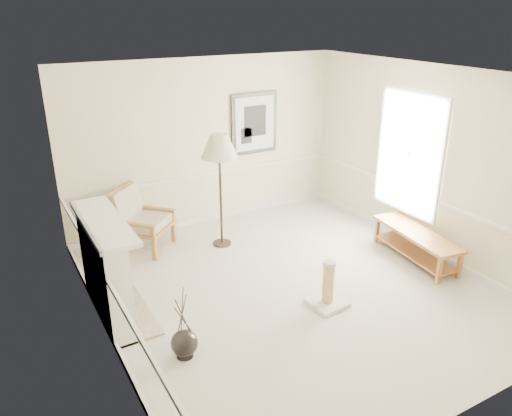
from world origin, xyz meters
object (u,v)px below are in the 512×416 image
Objects in this scene: floor_vase at (184,344)px; floor_lamp at (219,149)px; armchair at (137,216)px; scratching_post at (328,291)px; bench at (416,241)px.

floor_lamp is (1.61, 2.36, 1.46)m from floor_vase.
scratching_post is (1.62, -2.88, -0.34)m from armchair.
scratching_post is (0.42, -2.31, -1.42)m from floor_lamp.
bench is 2.00m from scratching_post.
floor_vase is 2.03m from scratching_post.
armchair reaches higher than bench.
scratching_post is at bearing -169.42° from bench.
floor_vase reaches higher than bench.
floor_lamp is 2.90× the size of scratching_post.
floor_vase is 4.01m from bench.
floor_vase is 0.81× the size of armchair.
armchair is at bearing 119.40° from scratching_post.
scratching_post is at bearing 1.35° from floor_vase.
scratching_post is at bearing -79.80° from floor_lamp.
bench is at bearing 10.58° from scratching_post.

